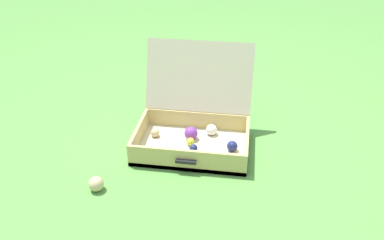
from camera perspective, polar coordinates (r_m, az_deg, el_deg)
ground_plane at (r=2.37m, az=-1.12°, el=-3.44°), size 16.00×16.00×0.00m
open_suitcase at (r=2.33m, az=0.30°, el=-0.55°), size 0.64×0.60×0.53m
stray_ball_on_grass at (r=2.08m, az=-13.37°, el=-8.77°), size 0.08×0.08×0.08m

